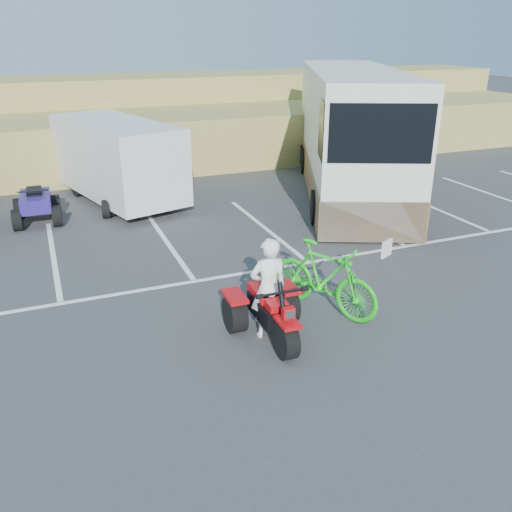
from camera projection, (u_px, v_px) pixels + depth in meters
name	position (u px, v px, depth m)	size (l,w,h in m)	color
ground	(233.00, 336.00, 9.41)	(100.00, 100.00, 0.00)	#38383B
parking_stripes	(210.00, 249.00, 13.19)	(28.00, 5.16, 0.01)	white
grass_embankment	(104.00, 123.00, 22.11)	(40.00, 8.50, 3.10)	olive
red_trike_atv	(271.00, 339.00, 9.33)	(1.31, 1.74, 1.13)	#B20A0E
rider	(269.00, 288.00, 9.11)	(0.66, 0.43, 1.80)	white
green_dirt_bike	(324.00, 278.00, 10.01)	(0.64, 2.27, 1.36)	#14BF19
cargo_trailer	(117.00, 159.00, 16.47)	(3.45, 5.61, 2.45)	silver
rv_motorhome	(349.00, 139.00, 17.67)	(6.71, 10.68, 3.78)	silver
quad_atv_blue	(39.00, 222.00, 15.05)	(1.24, 1.66, 1.08)	navy
quad_atv_green	(125.00, 212.00, 15.91)	(1.13, 1.51, 0.99)	#166019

